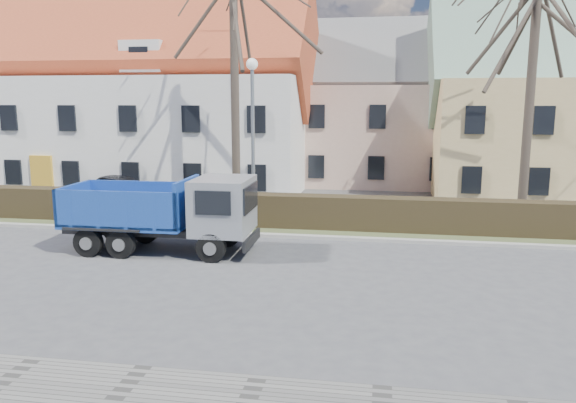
% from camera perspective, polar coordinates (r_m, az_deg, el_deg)
% --- Properties ---
extents(ground, '(120.00, 120.00, 0.00)m').
position_cam_1_polar(ground, '(16.66, -5.98, -7.32)').
color(ground, '#474749').
extents(curb_far, '(80.00, 0.30, 0.12)m').
position_cam_1_polar(curb_far, '(20.94, -2.62, -3.42)').
color(curb_far, '#99968F').
rests_on(curb_far, ground).
extents(grass_strip, '(80.00, 3.00, 0.10)m').
position_cam_1_polar(grass_strip, '(22.47, -1.76, -2.49)').
color(grass_strip, '#424C2B').
rests_on(grass_strip, ground).
extents(hedge, '(60.00, 0.90, 1.30)m').
position_cam_1_polar(hedge, '(22.15, -1.87, -1.09)').
color(hedge, black).
rests_on(hedge, ground).
extents(building_white, '(26.80, 10.80, 9.50)m').
position_cam_1_polar(building_white, '(35.76, -19.66, 9.29)').
color(building_white, white).
rests_on(building_white, ground).
extents(building_pink, '(10.80, 8.80, 8.00)m').
position_cam_1_polar(building_pink, '(35.29, 9.16, 8.53)').
color(building_pink, tan).
rests_on(building_pink, ground).
extents(tree_1, '(9.20, 9.20, 12.65)m').
position_cam_1_polar(tree_1, '(24.64, -5.45, 13.29)').
color(tree_1, '#382F27').
rests_on(tree_1, ground).
extents(tree_2, '(8.00, 8.00, 11.00)m').
position_cam_1_polar(tree_2, '(24.45, 23.43, 10.59)').
color(tree_2, '#382F27').
rests_on(tree_2, ground).
extents(dump_truck, '(6.59, 2.50, 2.62)m').
position_cam_1_polar(dump_truck, '(19.22, -13.46, -1.12)').
color(dump_truck, navy).
rests_on(dump_truck, ground).
extents(streetlight, '(0.53, 0.53, 6.73)m').
position_cam_1_polar(streetlight, '(22.94, -3.58, 6.14)').
color(streetlight, gray).
rests_on(streetlight, ground).
extents(cart_frame, '(0.75, 0.57, 0.60)m').
position_cam_1_polar(cart_frame, '(21.63, -8.47, -2.42)').
color(cart_frame, silver).
rests_on(cart_frame, ground).
extents(parked_car_a, '(4.38, 2.84, 1.39)m').
position_cam_1_polar(parked_car_a, '(29.12, -16.55, 1.34)').
color(parked_car_a, black).
rests_on(parked_car_a, ground).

